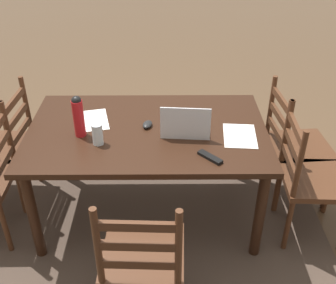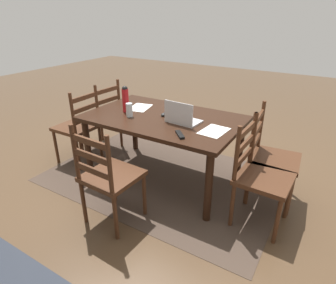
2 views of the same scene
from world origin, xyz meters
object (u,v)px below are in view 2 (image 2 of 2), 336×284
at_px(laptop, 182,118).
at_px(tv_remote, 180,135).
at_px(dining_table, 163,124).
at_px(chair_left_near, 271,157).
at_px(water_bottle, 125,99).
at_px(drinking_glass, 129,110).
at_px(chair_right_near, 101,117).
at_px(computer_mouse, 164,114).
at_px(chair_left_far, 260,176).
at_px(chair_far_head, 109,177).
at_px(chair_right_far, 78,127).

bearing_deg(laptop, tv_remote, 116.11).
relative_size(dining_table, chair_left_near, 1.69).
height_order(water_bottle, drinking_glass, water_bottle).
bearing_deg(water_bottle, tv_remote, 161.71).
bearing_deg(laptop, drinking_glass, 11.24).
height_order(dining_table, tv_remote, tv_remote).
bearing_deg(chair_left_near, water_bottle, 10.12).
relative_size(chair_right_near, laptop, 2.82).
height_order(chair_left_near, computer_mouse, chair_left_near).
relative_size(chair_right_near, water_bottle, 3.34).
relative_size(computer_mouse, tv_remote, 0.59).
relative_size(chair_left_far, drinking_glass, 6.72).
distance_m(chair_left_near, drinking_glass, 1.49).
distance_m(chair_left_near, water_bottle, 1.61).
bearing_deg(laptop, chair_left_far, 171.10).
distance_m(chair_far_head, chair_right_far, 1.28).
height_order(chair_right_near, drinking_glass, chair_right_near).
bearing_deg(tv_remote, chair_left_near, 174.14).
distance_m(chair_left_far, chair_right_far, 2.19).
bearing_deg(chair_left_near, chair_left_far, 89.99).
bearing_deg(chair_far_head, drinking_glass, -66.46).
bearing_deg(water_bottle, dining_table, -170.21).
distance_m(dining_table, chair_right_far, 1.13).
xyz_separation_m(chair_right_far, tv_remote, (-1.48, 0.15, 0.28)).
height_order(chair_left_far, chair_left_near, same).
xyz_separation_m(chair_right_near, tv_remote, (-1.48, 0.55, 0.28)).
bearing_deg(chair_left_far, water_bottle, -4.66).
bearing_deg(chair_right_near, drinking_glass, 154.45).
relative_size(chair_far_head, water_bottle, 3.34).
xyz_separation_m(chair_right_far, water_bottle, (-0.66, -0.13, 0.42)).
height_order(chair_right_near, computer_mouse, chair_right_near).
xyz_separation_m(chair_left_near, water_bottle, (1.53, 0.27, 0.42)).
distance_m(drinking_glass, tv_remote, 0.72).
xyz_separation_m(chair_right_near, drinking_glass, (-0.79, 0.38, 0.34)).
height_order(laptop, tv_remote, laptop).
xyz_separation_m(dining_table, laptop, (-0.25, 0.07, 0.14)).
relative_size(dining_table, tv_remote, 9.46).
distance_m(dining_table, drinking_glass, 0.39).
xyz_separation_m(laptop, drinking_glass, (0.56, 0.11, 0.01)).
relative_size(dining_table, chair_right_far, 1.69).
distance_m(chair_left_far, chair_far_head, 1.29).
bearing_deg(water_bottle, chair_left_near, -169.88).
relative_size(chair_left_near, water_bottle, 3.34).
height_order(chair_right_far, laptop, laptop).
distance_m(dining_table, chair_left_far, 1.13).
bearing_deg(dining_table, laptop, 165.05).
relative_size(chair_left_far, water_bottle, 3.34).
bearing_deg(chair_far_head, dining_table, -90.11).
bearing_deg(chair_right_far, laptop, -174.37).
height_order(dining_table, chair_right_near, chair_right_near).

